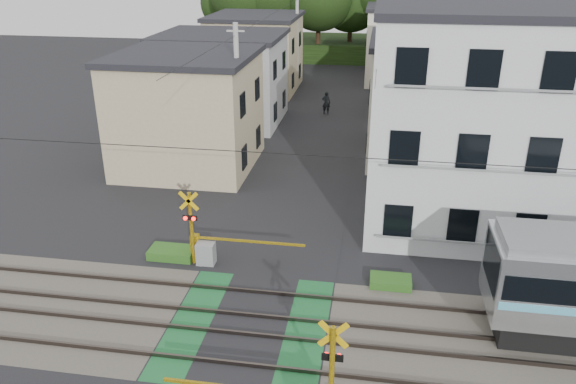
# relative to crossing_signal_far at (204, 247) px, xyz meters

# --- Properties ---
(ground) EXTENTS (120.00, 120.00, 0.00)m
(ground) POSITION_rel_crossing_signal_far_xyz_m (2.59, -3.65, -0.71)
(ground) COLOR black
(track_bed) EXTENTS (120.00, 120.00, 0.14)m
(track_bed) POSITION_rel_crossing_signal_far_xyz_m (2.59, -3.65, -0.67)
(track_bed) COLOR #47423A
(track_bed) RESTS_ON ground
(crossing_signal_far) EXTENTS (4.74, 0.65, 3.09)m
(crossing_signal_far) POSITION_rel_crossing_signal_far_xyz_m (0.00, 0.00, 0.00)
(crossing_signal_far) COLOR #E4B00C
(crossing_signal_far) RESTS_ON ground
(apartment_block) EXTENTS (10.20, 8.36, 9.30)m
(apartment_block) POSITION_rel_crossing_signal_far_xyz_m (11.09, 5.84, 3.94)
(apartment_block) COLOR silver
(apartment_block) RESTS_ON ground
(houses_row) EXTENTS (22.07, 31.35, 6.80)m
(houses_row) POSITION_rel_crossing_signal_far_xyz_m (2.84, 22.27, 2.53)
(houses_row) COLOR tan
(houses_row) RESTS_ON ground
(tree_hill) EXTENTS (40.00, 12.70, 11.89)m
(tree_hill) POSITION_rel_crossing_signal_far_xyz_m (2.62, 44.17, 5.09)
(tree_hill) COLOR black
(tree_hill) RESTS_ON ground
(catenary) EXTENTS (60.00, 5.04, 7.00)m
(catenary) POSITION_rel_crossing_signal_far_xyz_m (8.59, -3.62, 2.98)
(catenary) COLOR #2D2D33
(catenary) RESTS_ON ground
(utility_poles) EXTENTS (7.90, 42.00, 8.00)m
(utility_poles) POSITION_rel_crossing_signal_far_xyz_m (1.53, 19.35, 3.37)
(utility_poles) COLOR #A5A5A0
(utility_poles) RESTS_ON ground
(pedestrian) EXTENTS (0.66, 0.47, 1.70)m
(pedestrian) POSITION_rel_crossing_signal_far_xyz_m (2.59, 22.22, 0.14)
(pedestrian) COLOR black
(pedestrian) RESTS_ON ground
(weed_patches) EXTENTS (10.25, 8.80, 0.40)m
(weed_patches) POSITION_rel_crossing_signal_far_xyz_m (4.34, -3.74, -0.53)
(weed_patches) COLOR #2D5E1E
(weed_patches) RESTS_ON ground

